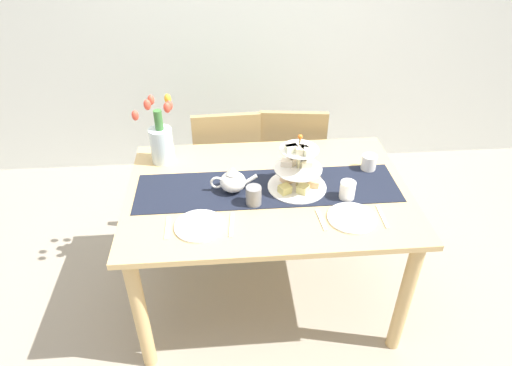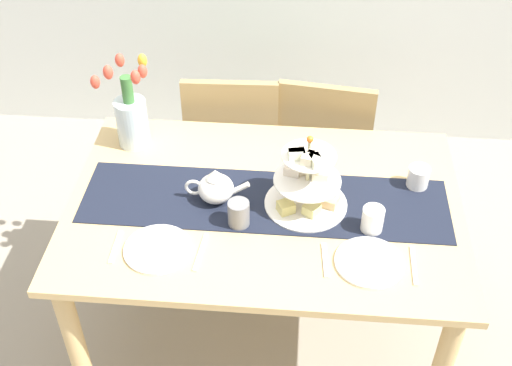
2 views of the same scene
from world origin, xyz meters
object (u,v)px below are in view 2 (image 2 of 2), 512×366
at_px(chair_right, 325,147).
at_px(dinner_plate_left, 158,249).
at_px(chair_left, 233,143).
at_px(dining_table, 264,225).
at_px(tulip_vase, 131,115).
at_px(cream_jug, 418,177).
at_px(fork_right, 325,260).
at_px(mug_grey, 239,213).
at_px(teapot, 216,187).
at_px(knife_left, 201,252).
at_px(dinner_plate_right, 369,262).
at_px(knife_right, 414,265).
at_px(mug_white_text, 373,220).
at_px(fork_left, 116,247).
at_px(tiered_cake_stand, 307,183).

bearing_deg(chair_right, dinner_plate_left, -120.40).
bearing_deg(chair_right, chair_left, -179.93).
height_order(dining_table, tulip_vase, tulip_vase).
relative_size(tulip_vase, cream_jug, 4.92).
height_order(fork_right, mug_grey, mug_grey).
relative_size(chair_left, tulip_vase, 2.18).
height_order(dining_table, mug_grey, mug_grey).
bearing_deg(dining_table, cream_jug, 14.06).
xyz_separation_m(teapot, mug_grey, (0.10, -0.12, -0.01)).
bearing_deg(teapot, knife_left, -93.69).
bearing_deg(dinner_plate_right, mug_grey, 161.64).
distance_m(cream_jug, dinner_plate_left, 0.99).
height_order(dinner_plate_left, knife_right, dinner_plate_left).
xyz_separation_m(teapot, tulip_vase, (-0.37, 0.32, 0.08)).
bearing_deg(knife_right, dinner_plate_left, 180.00).
distance_m(chair_right, knife_left, 1.11).
distance_m(cream_jug, mug_white_text, 0.31).
xyz_separation_m(dinner_plate_left, fork_right, (0.56, 0.00, -0.00)).
relative_size(fork_left, knife_left, 0.88).
relative_size(dining_table, chair_left, 1.57).
bearing_deg(mug_grey, mug_white_text, 1.42).
relative_size(dinner_plate_left, fork_right, 1.53).
xyz_separation_m(teapot, cream_jug, (0.74, 0.14, -0.02)).
distance_m(dining_table, knife_left, 0.35).
bearing_deg(dinner_plate_left, fork_left, 180.00).
distance_m(dinner_plate_right, mug_grey, 0.47).
distance_m(chair_left, tiered_cake_stand, 0.88).
distance_m(dining_table, chair_right, 0.77).
distance_m(chair_right, dinner_plate_right, 1.03).
xyz_separation_m(chair_left, dinner_plate_right, (0.57, -0.98, 0.28)).
xyz_separation_m(fork_left, knife_left, (0.29, 0.00, 0.00)).
relative_size(cream_jug, knife_right, 0.50).
bearing_deg(fork_left, dinner_plate_left, 0.00).
bearing_deg(chair_left, teapot, -88.17).
relative_size(chair_right, dinner_plate_left, 3.96).
relative_size(tiered_cake_stand, mug_white_text, 3.20).
relative_size(tulip_vase, mug_white_text, 4.40).
relative_size(chair_left, fork_right, 6.07).
height_order(fork_right, knife_right, same).
bearing_deg(mug_white_text, chair_left, 125.31).
height_order(chair_right, dinner_plate_right, chair_right).
bearing_deg(tiered_cake_stand, chair_right, 83.19).
bearing_deg(chair_right, tiered_cake_stand, -96.81).
xyz_separation_m(tiered_cake_stand, fork_left, (-0.64, -0.27, -0.10)).
xyz_separation_m(chair_left, teapot, (0.02, -0.71, 0.33)).
xyz_separation_m(fork_left, dinner_plate_right, (0.85, 0.00, 0.00)).
bearing_deg(dinner_plate_left, dinner_plate_right, 0.00).
relative_size(teapot, fork_right, 1.59).
xyz_separation_m(chair_left, knife_left, (0.01, -0.98, 0.28)).
bearing_deg(tulip_vase, cream_jug, -8.98).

